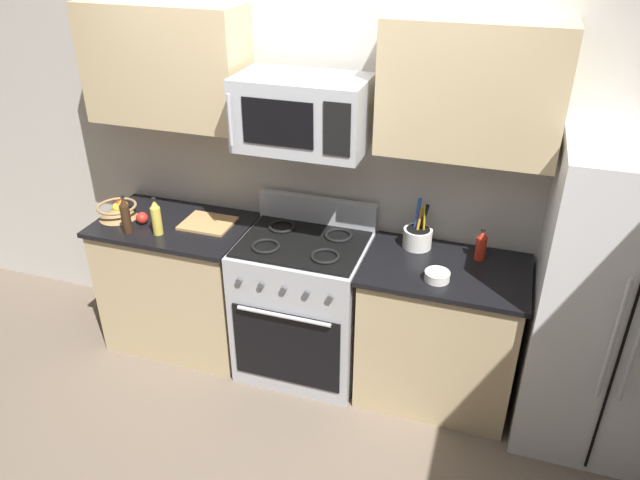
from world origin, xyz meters
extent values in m
plane|color=#6B5B4C|center=(0.00, 0.00, 0.00)|extent=(16.00, 16.00, 0.00)
cube|color=beige|center=(0.00, 1.05, 1.30)|extent=(8.00, 0.10, 2.60)
cube|color=tan|center=(-0.88, 0.67, 0.44)|extent=(0.93, 0.58, 0.88)
cube|color=black|center=(-0.88, 0.67, 0.90)|extent=(0.97, 0.62, 0.03)
cube|color=#B2B5BA|center=(0.00, 0.67, 0.46)|extent=(0.76, 0.62, 0.91)
cube|color=black|center=(0.00, 0.36, 0.36)|extent=(0.67, 0.01, 0.51)
cylinder|color=#B2B5BA|center=(0.00, 0.33, 0.62)|extent=(0.57, 0.02, 0.02)
cube|color=black|center=(0.00, 0.67, 0.92)|extent=(0.73, 0.56, 0.02)
cube|color=#B2B5BA|center=(0.00, 0.95, 1.00)|extent=(0.76, 0.06, 0.18)
torus|color=black|center=(-0.18, 0.54, 0.93)|extent=(0.17, 0.17, 0.02)
torus|color=black|center=(0.18, 0.54, 0.93)|extent=(0.17, 0.17, 0.02)
torus|color=black|center=(-0.18, 0.80, 0.93)|extent=(0.17, 0.17, 0.02)
torus|color=black|center=(0.18, 0.80, 0.93)|extent=(0.17, 0.17, 0.02)
cylinder|color=#4C4C51|center=(-0.27, 0.35, 0.79)|extent=(0.04, 0.02, 0.04)
cylinder|color=#4C4C51|center=(-0.14, 0.35, 0.79)|extent=(0.04, 0.02, 0.04)
cylinder|color=#4C4C51|center=(0.00, 0.35, 0.79)|extent=(0.04, 0.02, 0.04)
cylinder|color=#4C4C51|center=(0.14, 0.35, 0.79)|extent=(0.04, 0.02, 0.04)
cylinder|color=#4C4C51|center=(0.27, 0.35, 0.79)|extent=(0.04, 0.02, 0.04)
cube|color=tan|center=(0.85, 0.67, 0.44)|extent=(0.88, 0.58, 0.88)
cube|color=black|center=(0.85, 0.67, 0.90)|extent=(0.92, 0.62, 0.03)
cube|color=silver|center=(1.73, 0.66, 0.86)|extent=(0.80, 0.69, 1.72)
cube|color=black|center=(1.73, 0.31, 0.86)|extent=(0.01, 0.01, 1.63)
cylinder|color=#B2B5BA|center=(1.68, 0.28, 0.90)|extent=(0.02, 0.02, 0.69)
cylinder|color=#B2B5BA|center=(1.78, 0.28, 0.90)|extent=(0.02, 0.02, 0.69)
cube|color=#B2B5BA|center=(0.00, 0.70, 1.70)|extent=(0.70, 0.40, 0.39)
cube|color=black|center=(-0.06, 0.50, 1.70)|extent=(0.39, 0.01, 0.24)
cube|color=black|center=(0.25, 0.50, 1.70)|extent=(0.14, 0.01, 0.27)
cylinder|color=#B2B5BA|center=(-0.32, 0.47, 1.70)|extent=(0.02, 0.02, 0.27)
cube|color=tan|center=(-0.88, 0.83, 1.87)|extent=(0.96, 0.34, 0.68)
cube|color=tan|center=(0.85, 0.83, 1.87)|extent=(0.91, 0.34, 0.68)
cylinder|color=white|center=(0.65, 0.86, 0.97)|extent=(0.17, 0.17, 0.12)
cylinder|color=black|center=(0.65, 0.86, 0.98)|extent=(0.14, 0.14, 0.10)
cylinder|color=blue|center=(0.63, 0.88, 1.07)|extent=(0.04, 0.04, 0.28)
cylinder|color=yellow|center=(0.68, 0.86, 1.06)|extent=(0.01, 0.04, 0.26)
cylinder|color=orange|center=(0.65, 0.86, 1.05)|extent=(0.04, 0.06, 0.22)
cylinder|color=black|center=(0.67, 0.87, 1.07)|extent=(0.07, 0.08, 0.26)
cone|color=#9E7A4C|center=(-1.25, 0.63, 0.95)|extent=(0.24, 0.24, 0.08)
torus|color=#9E7A4C|center=(-1.25, 0.63, 0.99)|extent=(0.25, 0.25, 0.02)
sphere|color=red|center=(-1.24, 0.65, 0.98)|extent=(0.08, 0.08, 0.08)
sphere|color=orange|center=(-1.22, 0.65, 0.98)|extent=(0.08, 0.08, 0.08)
sphere|color=yellow|center=(-1.25, 0.63, 0.98)|extent=(0.07, 0.07, 0.07)
sphere|color=red|center=(-1.05, 0.61, 0.95)|extent=(0.08, 0.08, 0.08)
cube|color=tan|center=(-0.65, 0.72, 0.92)|extent=(0.31, 0.26, 0.02)
cylinder|color=gold|center=(-0.88, 0.52, 1.00)|extent=(0.06, 0.06, 0.18)
cone|color=gold|center=(-0.88, 0.52, 1.11)|extent=(0.05, 0.05, 0.05)
cylinder|color=black|center=(-0.88, 0.52, 1.14)|extent=(0.02, 0.02, 0.01)
cylinder|color=#382314|center=(-1.07, 0.48, 1.00)|extent=(0.06, 0.06, 0.18)
cone|color=#382314|center=(-1.07, 0.48, 1.12)|extent=(0.05, 0.05, 0.05)
cylinder|color=black|center=(-1.07, 0.48, 1.15)|extent=(0.02, 0.02, 0.01)
cylinder|color=red|center=(1.01, 0.82, 0.98)|extent=(0.06, 0.06, 0.14)
cone|color=red|center=(1.01, 0.82, 1.07)|extent=(0.05, 0.05, 0.04)
cylinder|color=black|center=(1.01, 0.82, 1.10)|extent=(0.02, 0.02, 0.01)
cylinder|color=white|center=(0.82, 0.53, 0.93)|extent=(0.14, 0.14, 0.05)
torus|color=white|center=(0.82, 0.53, 0.96)|extent=(0.14, 0.14, 0.01)
camera|label=1|loc=(1.08, -2.27, 2.68)|focal=33.95mm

